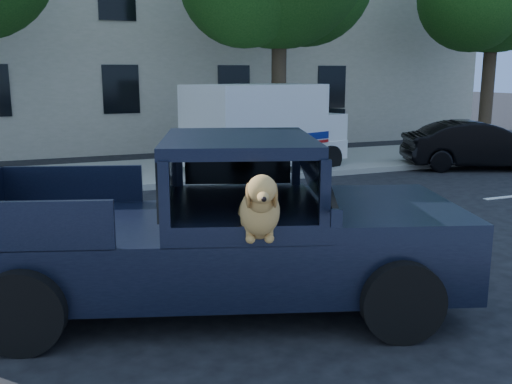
% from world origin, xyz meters
% --- Properties ---
extents(ground, '(120.00, 120.00, 0.00)m').
position_xyz_m(ground, '(0.00, 0.00, 0.00)').
color(ground, black).
rests_on(ground, ground).
extents(far_sidewalk, '(60.00, 4.00, 0.15)m').
position_xyz_m(far_sidewalk, '(0.00, 9.20, 0.07)').
color(far_sidewalk, gray).
rests_on(far_sidewalk, ground).
extents(lane_stripes, '(21.60, 0.14, 0.01)m').
position_xyz_m(lane_stripes, '(2.00, 3.40, 0.01)').
color(lane_stripes, silver).
rests_on(lane_stripes, ground).
extents(building_main, '(26.00, 6.00, 9.00)m').
position_xyz_m(building_main, '(3.00, 16.50, 4.50)').
color(building_main, beige).
rests_on(building_main, ground).
extents(pickup_truck, '(6.06, 3.85, 2.03)m').
position_xyz_m(pickup_truck, '(-0.20, 0.16, 0.69)').
color(pickup_truck, black).
rests_on(pickup_truck, ground).
extents(mail_truck, '(4.86, 3.41, 2.44)m').
position_xyz_m(mail_truck, '(3.97, 8.29, 1.06)').
color(mail_truck, silver).
rests_on(mail_truck, ground).
extents(parked_sedan, '(2.94, 4.43, 1.38)m').
position_xyz_m(parked_sedan, '(10.02, 6.69, 0.69)').
color(parked_sedan, black).
rests_on(parked_sedan, ground).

